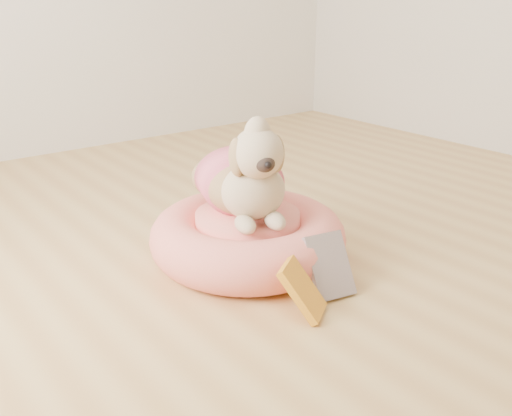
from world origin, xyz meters
TOP-DOWN VIEW (x-y plane):
  - floor at (0.00, 0.00)m, footprint 4.50×4.50m
  - pet_bed at (-0.17, 0.29)m, footprint 0.73×0.73m
  - dog at (-0.18, 0.30)m, footprint 0.52×0.62m
  - book_yellow at (-0.28, -0.13)m, footprint 0.18×0.18m
  - book_white at (-0.11, -0.08)m, footprint 0.17×0.16m

SIDE VIEW (x-z plane):
  - floor at x=0.00m, z-range 0.00..0.00m
  - book_yellow at x=-0.28m, z-range 0.00..0.17m
  - pet_bed at x=-0.17m, z-range 0.00..0.18m
  - book_white at x=-0.11m, z-range 0.00..0.20m
  - dog at x=-0.18m, z-range 0.19..0.58m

